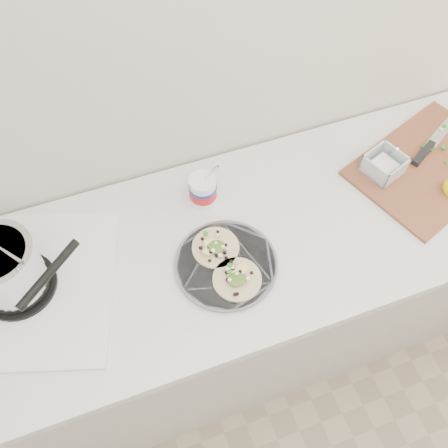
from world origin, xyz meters
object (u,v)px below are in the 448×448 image
object	(u,v)px
cutboard	(426,163)
stove	(11,275)
taco_plate	(226,263)
tub	(204,188)

from	to	relation	value
cutboard	stove	bearing A→B (deg)	159.61
stove	cutboard	bearing A→B (deg)	17.44
stove	taco_plate	distance (m)	0.58
stove	tub	size ratio (longest dim) A/B	3.28
stove	taco_plate	world-z (taller)	stove
stove	cutboard	world-z (taller)	stove
taco_plate	cutboard	world-z (taller)	cutboard
tub	cutboard	bearing A→B (deg)	-9.40
taco_plate	tub	distance (m)	0.25
taco_plate	cutboard	size ratio (longest dim) A/B	0.50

